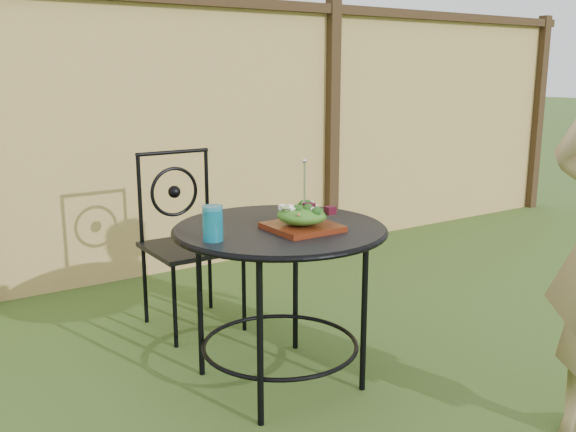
{
  "coord_description": "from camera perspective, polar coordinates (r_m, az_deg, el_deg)",
  "views": [
    {
      "loc": [
        -1.79,
        -1.87,
        1.37
      ],
      "look_at": [
        -0.27,
        0.42,
        0.75
      ],
      "focal_mm": 40.0,
      "sensor_mm": 36.0,
      "label": 1
    }
  ],
  "objects": [
    {
      "name": "ground",
      "position": [
        2.93,
        9.29,
        -15.34
      ],
      "size": [
        60.0,
        60.0,
        0.0
      ],
      "primitive_type": "plane",
      "color": "#284516",
      "rests_on": "ground"
    },
    {
      "name": "patio_chair",
      "position": [
        3.51,
        -8.93,
        -1.72
      ],
      "size": [
        0.46,
        0.46,
        0.95
      ],
      "color": "black",
      "rests_on": "ground"
    },
    {
      "name": "salad_plate",
      "position": [
        2.68,
        1.27,
        -0.99
      ],
      "size": [
        0.27,
        0.27,
        0.02
      ],
      "primitive_type": "cube",
      "color": "#51180B",
      "rests_on": "patio_table"
    },
    {
      "name": "fence",
      "position": [
        4.46,
        -9.9,
        7.11
      ],
      "size": [
        8.0,
        0.12,
        1.9
      ],
      "color": "#EBCC74",
      "rests_on": "ground"
    },
    {
      "name": "salad",
      "position": [
        2.67,
        1.28,
        0.1
      ],
      "size": [
        0.21,
        0.21,
        0.08
      ],
      "primitive_type": "ellipsoid",
      "color": "#235614",
      "rests_on": "salad_plate"
    },
    {
      "name": "patio_table",
      "position": [
        2.78,
        -0.73,
        -3.69
      ],
      "size": [
        0.92,
        0.92,
        0.72
      ],
      "color": "black",
      "rests_on": "ground"
    },
    {
      "name": "drinking_glass",
      "position": [
        2.51,
        -6.71,
        -0.65
      ],
      "size": [
        0.08,
        0.08,
        0.14
      ],
      "primitive_type": "cylinder",
      "color": "#0B6E8A",
      "rests_on": "patio_table"
    },
    {
      "name": "fork",
      "position": [
        2.65,
        1.47,
        2.87
      ],
      "size": [
        0.01,
        0.01,
        0.18
      ],
      "primitive_type": "cylinder",
      "color": "silver",
      "rests_on": "salad"
    }
  ]
}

